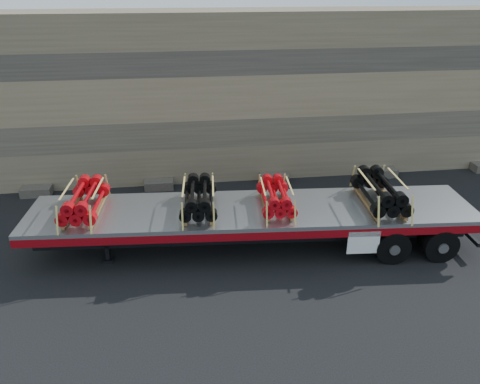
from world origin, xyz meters
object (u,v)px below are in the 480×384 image
at_px(bundle_rear, 380,192).
at_px(trailer, 252,227).
at_px(bundle_midfront, 199,198).
at_px(bundle_midrear, 276,197).
at_px(bundle_front, 84,201).

bearing_deg(bundle_rear, trailer, 180.00).
bearing_deg(bundle_midfront, bundle_rear, 0.00).
height_order(bundle_midfront, bundle_midrear, bundle_midfront).
bearing_deg(bundle_front, trailer, 0.00).
xyz_separation_m(bundle_midfront, bundle_midrear, (2.46, -0.18, -0.03)).
bearing_deg(bundle_rear, bundle_midfront, 180.00).
bearing_deg(bundle_rear, bundle_midrear, 180.00).
relative_size(trailer, bundle_front, 6.19).
xyz_separation_m(bundle_midrear, bundle_rear, (3.39, -0.24, 0.07)).
bearing_deg(bundle_front, bundle_midrear, 0.00).
bearing_deg(bundle_midfront, bundle_midrear, 0.00).
relative_size(bundle_midfront, bundle_midrear, 1.08).
xyz_separation_m(bundle_front, bundle_midfront, (3.57, -0.26, -0.01)).
height_order(bundle_front, bundle_rear, bundle_rear).
bearing_deg(bundle_rear, bundle_front, 180.00).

